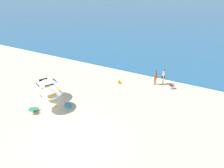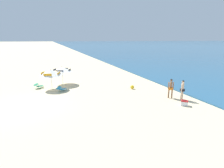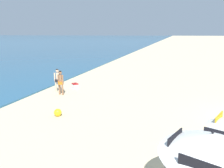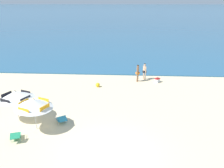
{
  "view_description": "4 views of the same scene",
  "coord_description": "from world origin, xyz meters",
  "px_view_note": "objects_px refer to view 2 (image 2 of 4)",
  "views": [
    {
      "loc": [
        7.69,
        -7.74,
        9.3
      ],
      "look_at": [
        -1.3,
        7.41,
        0.89
      ],
      "focal_mm": 30.8,
      "sensor_mm": 36.0,
      "label": 1
    },
    {
      "loc": [
        13.72,
        1.96,
        4.85
      ],
      "look_at": [
        -0.27,
        6.97,
        1.08
      ],
      "focal_mm": 28.39,
      "sensor_mm": 36.0,
      "label": 2
    },
    {
      "loc": [
        -11.05,
        4.11,
        4.04
      ],
      "look_at": [
        0.91,
        7.59,
        1.2
      ],
      "focal_mm": 35.78,
      "sensor_mm": 36.0,
      "label": 3
    },
    {
      "loc": [
        0.83,
        -10.1,
        7.22
      ],
      "look_at": [
        -0.35,
        8.29,
        0.78
      ],
      "focal_mm": 37.73,
      "sensor_mm": 36.0,
      "label": 4
    }
  ],
  "objects_px": {
    "beach_umbrella_striped_main": "(51,72)",
    "lounge_chair_beside_umbrella": "(39,85)",
    "beach_umbrella_striped_second": "(62,69)",
    "lounge_chair_under_umbrella": "(61,89)",
    "person_standing_near_shore": "(182,89)",
    "person_standing_beside": "(171,87)",
    "cooler_box": "(184,103)",
    "beach_ball": "(132,87)"
  },
  "relations": [
    {
      "from": "beach_umbrella_striped_main",
      "to": "beach_umbrella_striped_second",
      "type": "distance_m",
      "value": 2.04
    },
    {
      "from": "person_standing_near_shore",
      "to": "person_standing_beside",
      "type": "bearing_deg",
      "value": -138.38
    },
    {
      "from": "beach_umbrella_striped_main",
      "to": "lounge_chair_beside_umbrella",
      "type": "height_order",
      "value": "beach_umbrella_striped_main"
    },
    {
      "from": "person_standing_near_shore",
      "to": "person_standing_beside",
      "type": "height_order",
      "value": "person_standing_beside"
    },
    {
      "from": "beach_umbrella_striped_second",
      "to": "lounge_chair_beside_umbrella",
      "type": "bearing_deg",
      "value": -68.99
    },
    {
      "from": "beach_umbrella_striped_main",
      "to": "beach_umbrella_striped_second",
      "type": "bearing_deg",
      "value": 143.71
    },
    {
      "from": "lounge_chair_under_umbrella",
      "to": "person_standing_near_shore",
      "type": "xyz_separation_m",
      "value": [
        5.76,
        9.18,
        0.67
      ]
    },
    {
      "from": "person_standing_near_shore",
      "to": "beach_ball",
      "type": "bearing_deg",
      "value": -150.76
    },
    {
      "from": "lounge_chair_under_umbrella",
      "to": "beach_umbrella_striped_main",
      "type": "bearing_deg",
      "value": -148.2
    },
    {
      "from": "lounge_chair_beside_umbrella",
      "to": "person_standing_near_shore",
      "type": "height_order",
      "value": "person_standing_near_shore"
    },
    {
      "from": "beach_umbrella_striped_second",
      "to": "beach_ball",
      "type": "distance_m",
      "value": 7.9
    },
    {
      "from": "person_standing_beside",
      "to": "person_standing_near_shore",
      "type": "bearing_deg",
      "value": 41.62
    },
    {
      "from": "beach_umbrella_striped_second",
      "to": "beach_umbrella_striped_main",
      "type": "bearing_deg",
      "value": -36.29
    },
    {
      "from": "person_standing_beside",
      "to": "beach_ball",
      "type": "height_order",
      "value": "person_standing_beside"
    },
    {
      "from": "lounge_chair_beside_umbrella",
      "to": "cooler_box",
      "type": "height_order",
      "value": "lounge_chair_beside_umbrella"
    },
    {
      "from": "lounge_chair_under_umbrella",
      "to": "beach_umbrella_striped_second",
      "type": "bearing_deg",
      "value": 172.49
    },
    {
      "from": "cooler_box",
      "to": "lounge_chair_under_umbrella",
      "type": "bearing_deg",
      "value": -129.48
    },
    {
      "from": "person_standing_near_shore",
      "to": "cooler_box",
      "type": "distance_m",
      "value": 1.58
    },
    {
      "from": "cooler_box",
      "to": "beach_ball",
      "type": "distance_m",
      "value": 5.73
    },
    {
      "from": "lounge_chair_beside_umbrella",
      "to": "person_standing_near_shore",
      "type": "bearing_deg",
      "value": 55.4
    },
    {
      "from": "beach_ball",
      "to": "beach_umbrella_striped_second",
      "type": "bearing_deg",
      "value": -124.72
    },
    {
      "from": "lounge_chair_beside_umbrella",
      "to": "cooler_box",
      "type": "relative_size",
      "value": 1.66
    },
    {
      "from": "lounge_chair_under_umbrella",
      "to": "person_standing_beside",
      "type": "bearing_deg",
      "value": 59.36
    },
    {
      "from": "lounge_chair_beside_umbrella",
      "to": "lounge_chair_under_umbrella",
      "type": "bearing_deg",
      "value": 46.12
    },
    {
      "from": "beach_umbrella_striped_second",
      "to": "person_standing_beside",
      "type": "distance_m",
      "value": 11.48
    },
    {
      "from": "cooler_box",
      "to": "beach_umbrella_striped_main",
      "type": "bearing_deg",
      "value": -131.78
    },
    {
      "from": "lounge_chair_beside_umbrella",
      "to": "person_standing_beside",
      "type": "distance_m",
      "value": 12.81
    },
    {
      "from": "beach_umbrella_striped_main",
      "to": "person_standing_beside",
      "type": "bearing_deg",
      "value": 55.74
    },
    {
      "from": "beach_umbrella_striped_second",
      "to": "beach_ball",
      "type": "bearing_deg",
      "value": 55.28
    },
    {
      "from": "lounge_chair_under_umbrella",
      "to": "person_standing_near_shore",
      "type": "distance_m",
      "value": 10.86
    },
    {
      "from": "lounge_chair_under_umbrella",
      "to": "cooler_box",
      "type": "distance_m",
      "value": 10.92
    },
    {
      "from": "beach_umbrella_striped_second",
      "to": "lounge_chair_under_umbrella",
      "type": "distance_m",
      "value": 3.29
    },
    {
      "from": "lounge_chair_under_umbrella",
      "to": "person_standing_near_shore",
      "type": "height_order",
      "value": "person_standing_near_shore"
    },
    {
      "from": "person_standing_near_shore",
      "to": "beach_ball",
      "type": "height_order",
      "value": "person_standing_near_shore"
    },
    {
      "from": "beach_umbrella_striped_main",
      "to": "lounge_chair_beside_umbrella",
      "type": "distance_m",
      "value": 2.01
    },
    {
      "from": "beach_umbrella_striped_second",
      "to": "lounge_chair_beside_umbrella",
      "type": "distance_m",
      "value": 2.99
    },
    {
      "from": "cooler_box",
      "to": "beach_ball",
      "type": "height_order",
      "value": "cooler_box"
    },
    {
      "from": "person_standing_beside",
      "to": "beach_umbrella_striped_second",
      "type": "bearing_deg",
      "value": -134.5
    },
    {
      "from": "beach_umbrella_striped_second",
      "to": "beach_ball",
      "type": "xyz_separation_m",
      "value": [
        4.42,
        6.38,
        -1.46
      ]
    },
    {
      "from": "lounge_chair_beside_umbrella",
      "to": "person_standing_beside",
      "type": "relative_size",
      "value": 0.61
    },
    {
      "from": "beach_umbrella_striped_main",
      "to": "lounge_chair_under_umbrella",
      "type": "xyz_separation_m",
      "value": [
        1.32,
        0.82,
        -1.4
      ]
    },
    {
      "from": "beach_umbrella_striped_second",
      "to": "person_standing_near_shore",
      "type": "relative_size",
      "value": 1.5
    }
  ]
}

